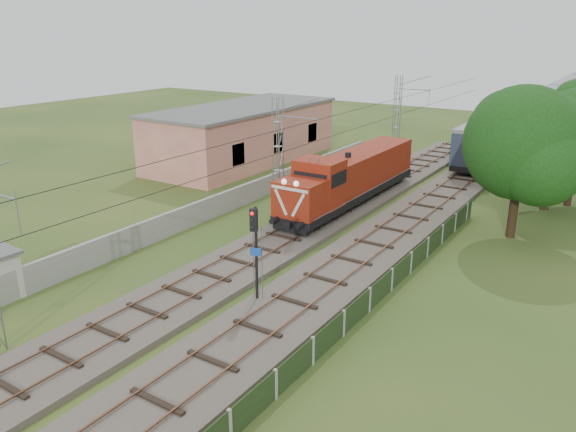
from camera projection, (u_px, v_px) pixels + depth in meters
The scene contains 12 objects.
ground at pixel (191, 293), 27.11m from camera, with size 140.00×140.00×0.00m, color #2A491B.
track_main at pixel (273, 245), 32.61m from camera, with size 4.20×70.00×0.45m.
track_side at pixel (432, 203), 40.36m from camera, with size 4.20×80.00×0.45m.
catenary at pixel (279, 158), 36.87m from camera, with size 3.31×70.00×8.00m.
boundary_wall at pixel (237, 197), 39.76m from camera, with size 0.25×40.00×1.50m, color #9E9E99.
station_building at pixel (244, 133), 53.07m from camera, with size 8.40×20.40×5.22m.
fence at pixel (369, 300), 25.17m from camera, with size 0.12×32.00×1.20m.
locomotive at pixel (350, 177), 39.68m from camera, with size 2.83×16.19×4.11m.
coach_rake at pixel (558, 96), 82.25m from camera, with size 3.06×91.20×3.53m.
signal_post at pixel (255, 239), 24.98m from camera, with size 0.51×0.41×4.73m.
tree_a at pixel (524, 145), 32.58m from camera, with size 7.08×6.74×9.17m.
tree_c at pixel (555, 140), 37.97m from camera, with size 6.12×5.83×7.94m.
Camera 1 is at (17.27, -17.98, 12.23)m, focal length 35.00 mm.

